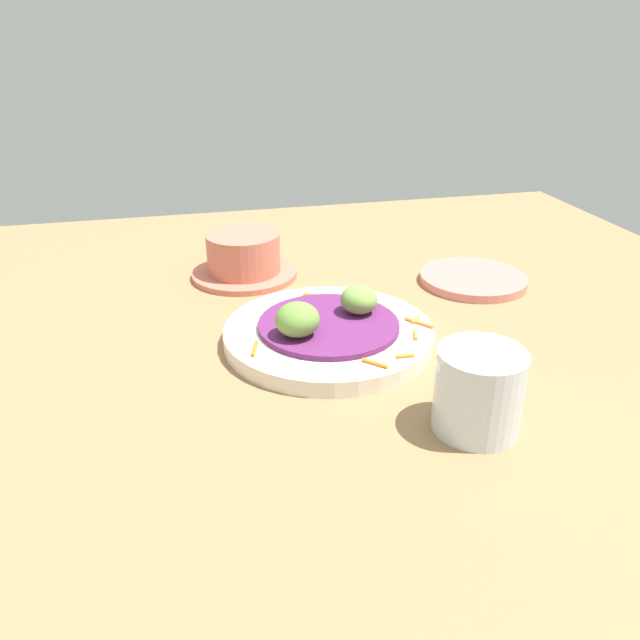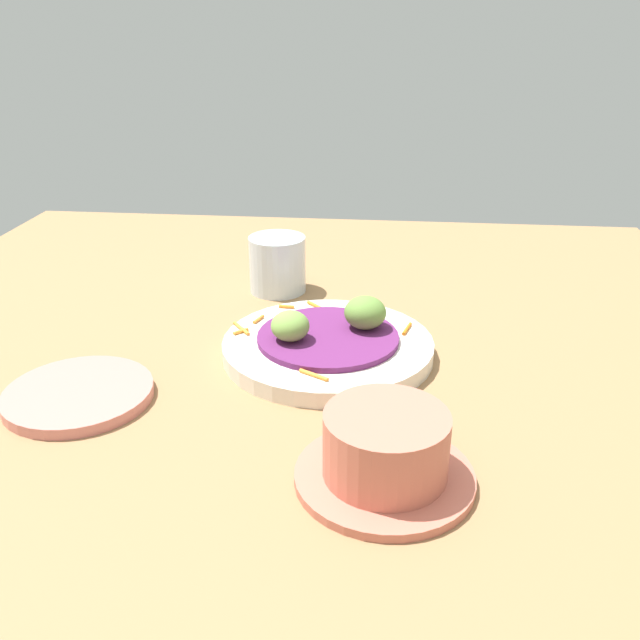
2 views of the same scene
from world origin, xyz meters
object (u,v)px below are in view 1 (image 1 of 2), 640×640
(guac_scoop_left, at_px, (359,299))
(guac_scoop_center, at_px, (297,319))
(terracotta_bowl, at_px, (244,258))
(main_plate, at_px, (329,336))
(side_plate_small, at_px, (473,279))
(water_glass, at_px, (479,391))

(guac_scoop_left, height_order, guac_scoop_center, guac_scoop_center)
(terracotta_bowl, bearing_deg, guac_scoop_left, 117.62)
(guac_scoop_left, xyz_separation_m, guac_scoop_center, (0.08, 0.04, 0.00))
(guac_scoop_center, bearing_deg, guac_scoop_left, -153.61)
(main_plate, bearing_deg, terracotta_bowl, -73.33)
(side_plate_small, bearing_deg, water_glass, 64.18)
(guac_scoop_left, bearing_deg, terracotta_bowl, -62.38)
(side_plate_small, xyz_separation_m, terracotta_bowl, (0.30, -0.10, 0.02))
(guac_scoop_left, distance_m, water_glass, 0.21)
(water_glass, bearing_deg, guac_scoop_center, -52.45)
(main_plate, height_order, guac_scoop_left, guac_scoop_left)
(main_plate, relative_size, terracotta_bowl, 1.59)
(guac_scoop_center, bearing_deg, water_glass, 127.55)
(side_plate_small, height_order, terracotta_bowl, terracotta_bowl)
(guac_scoop_left, relative_size, water_glass, 0.56)
(guac_scoop_center, relative_size, side_plate_small, 0.33)
(terracotta_bowl, distance_m, water_glass, 0.43)
(guac_scoop_left, distance_m, guac_scoop_center, 0.09)
(main_plate, xyz_separation_m, terracotta_bowl, (0.07, -0.22, 0.02))
(main_plate, bearing_deg, side_plate_small, -152.02)
(water_glass, bearing_deg, side_plate_small, -115.82)
(side_plate_small, bearing_deg, guac_scoop_center, 27.76)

